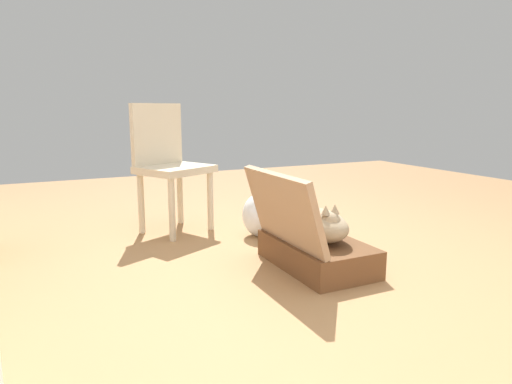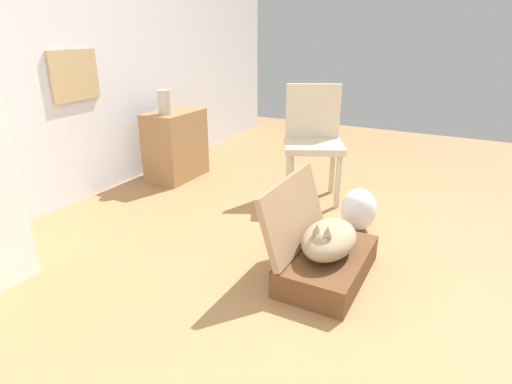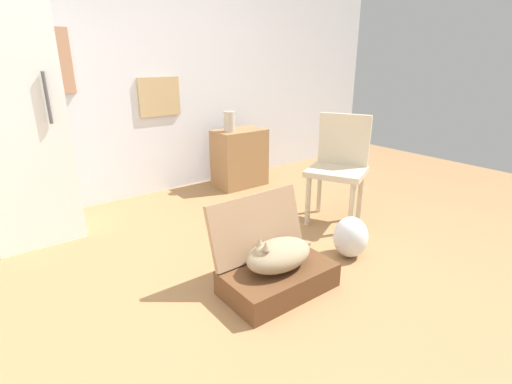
{
  "view_description": "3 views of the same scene",
  "coord_description": "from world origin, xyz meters",
  "views": [
    {
      "loc": [
        -2.1,
        1.38,
        0.88
      ],
      "look_at": [
        0.05,
        0.34,
        0.43
      ],
      "focal_mm": 31.46,
      "sensor_mm": 36.0,
      "label": 1
    },
    {
      "loc": [
        -2.1,
        -0.59,
        1.33
      ],
      "look_at": [
        0.13,
        0.59,
        0.35
      ],
      "focal_mm": 29.7,
      "sensor_mm": 36.0,
      "label": 2
    },
    {
      "loc": [
        -1.42,
        -1.5,
        1.36
      ],
      "look_at": [
        0.22,
        0.65,
        0.4
      ],
      "focal_mm": 26.81,
      "sensor_mm": 36.0,
      "label": 3
    }
  ],
  "objects": [
    {
      "name": "wall_back",
      "position": [
        -0.0,
        2.26,
        1.3
      ],
      "size": [
        6.4,
        0.15,
        2.6
      ],
      "color": "silver",
      "rests_on": "ground"
    },
    {
      "name": "vase_tall",
      "position": [
        0.77,
        1.83,
        0.73
      ],
      "size": [
        0.12,
        0.12,
        0.21
      ],
      "primitive_type": "cylinder",
      "color": "#B7AD99",
      "rests_on": "side_table"
    },
    {
      "name": "suitcase_lid",
      "position": [
        -0.08,
        0.24,
        0.35
      ],
      "size": [
        0.68,
        0.15,
        0.4
      ],
      "primitive_type": "cube",
      "rotation": [
        1.28,
        0.0,
        0.0
      ],
      "color": "#9B7756",
      "rests_on": "suitcase_base"
    },
    {
      "name": "ground_plane",
      "position": [
        0.0,
        0.0,
        0.0
      ],
      "size": [
        7.68,
        7.68,
        0.0
      ],
      "primitive_type": "plane",
      "color": "#9E7247",
      "rests_on": "ground"
    },
    {
      "name": "cat",
      "position": [
        -0.09,
        0.03,
        0.25
      ],
      "size": [
        0.52,
        0.28,
        0.22
      ],
      "color": "#998466",
      "rests_on": "suitcase_base"
    },
    {
      "name": "plastic_bag_white",
      "position": [
        0.61,
        0.04,
        0.15
      ],
      "size": [
        0.25,
        0.24,
        0.3
      ],
      "primitive_type": "ellipsoid",
      "color": "silver",
      "rests_on": "ground"
    },
    {
      "name": "suitcase_base",
      "position": [
        -0.08,
        0.03,
        0.08
      ],
      "size": [
        0.68,
        0.4,
        0.15
      ],
      "primitive_type": "cube",
      "color": "brown",
      "rests_on": "ground"
    },
    {
      "name": "chair",
      "position": [
        1.04,
        0.56,
        0.5
      ],
      "size": [
        0.56,
        0.59,
        0.91
      ],
      "rotation": [
        0.0,
        0.0,
        -1.11
      ],
      "color": "beige",
      "rests_on": "ground"
    },
    {
      "name": "side_table",
      "position": [
        0.91,
        1.85,
        0.31
      ],
      "size": [
        0.55,
        0.35,
        0.62
      ],
      "primitive_type": "cube",
      "color": "olive",
      "rests_on": "ground"
    }
  ]
}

